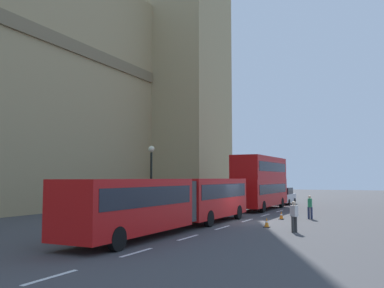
{
  "coord_description": "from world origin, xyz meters",
  "views": [
    {
      "loc": [
        -27.15,
        -9.33,
        2.96
      ],
      "look_at": [
        -3.62,
        2.09,
        5.08
      ],
      "focal_mm": 39.04,
      "sensor_mm": 36.0,
      "label": 1
    }
  ],
  "objects_px": {
    "articulated_bus": "(176,199)",
    "pedestrian_near_cones": "(294,216)",
    "sedan_lead": "(284,196)",
    "traffic_cone_west": "(267,223)",
    "traffic_cone_middle": "(281,215)",
    "street_lamp": "(151,176)",
    "double_decker_bus": "(261,180)",
    "pedestrian_by_kerb": "(310,206)"
  },
  "relations": [
    {
      "from": "traffic_cone_west",
      "to": "pedestrian_near_cones",
      "type": "distance_m",
      "value": 2.69
    },
    {
      "from": "double_decker_bus",
      "to": "pedestrian_near_cones",
      "type": "relative_size",
      "value": 6.02
    },
    {
      "from": "articulated_bus",
      "to": "pedestrian_by_kerb",
      "type": "height_order",
      "value": "articulated_bus"
    },
    {
      "from": "traffic_cone_west",
      "to": "traffic_cone_middle",
      "type": "height_order",
      "value": "same"
    },
    {
      "from": "double_decker_bus",
      "to": "traffic_cone_west",
      "type": "bearing_deg",
      "value": -162.11
    },
    {
      "from": "traffic_cone_middle",
      "to": "street_lamp",
      "type": "bearing_deg",
      "value": 115.58
    },
    {
      "from": "traffic_cone_west",
      "to": "sedan_lead",
      "type": "bearing_deg",
      "value": 10.91
    },
    {
      "from": "articulated_bus",
      "to": "pedestrian_near_cones",
      "type": "xyz_separation_m",
      "value": [
        1.79,
        -6.33,
        -0.83
      ]
    },
    {
      "from": "articulated_bus",
      "to": "double_decker_bus",
      "type": "relative_size",
      "value": 1.74
    },
    {
      "from": "traffic_cone_middle",
      "to": "sedan_lead",
      "type": "bearing_deg",
      "value": 12.85
    },
    {
      "from": "street_lamp",
      "to": "traffic_cone_middle",
      "type": "bearing_deg",
      "value": -64.42
    },
    {
      "from": "articulated_bus",
      "to": "traffic_cone_west",
      "type": "distance_m",
      "value": 5.73
    },
    {
      "from": "articulated_bus",
      "to": "pedestrian_near_cones",
      "type": "bearing_deg",
      "value": -74.2
    },
    {
      "from": "double_decker_bus",
      "to": "traffic_cone_middle",
      "type": "bearing_deg",
      "value": -154.42
    },
    {
      "from": "sedan_lead",
      "to": "pedestrian_by_kerb",
      "type": "height_order",
      "value": "sedan_lead"
    },
    {
      "from": "articulated_bus",
      "to": "pedestrian_by_kerb",
      "type": "relative_size",
      "value": 10.48
    },
    {
      "from": "traffic_cone_west",
      "to": "street_lamp",
      "type": "xyz_separation_m",
      "value": [
        1.17,
        8.83,
        2.77
      ]
    },
    {
      "from": "articulated_bus",
      "to": "pedestrian_by_kerb",
      "type": "bearing_deg",
      "value": -30.61
    },
    {
      "from": "double_decker_bus",
      "to": "street_lamp",
      "type": "relative_size",
      "value": 1.93
    },
    {
      "from": "articulated_bus",
      "to": "pedestrian_by_kerb",
      "type": "distance_m",
      "value": 11.33
    },
    {
      "from": "street_lamp",
      "to": "pedestrian_by_kerb",
      "type": "xyz_separation_m",
      "value": [
        5.09,
        -10.26,
        -2.14
      ]
    },
    {
      "from": "double_decker_bus",
      "to": "street_lamp",
      "type": "height_order",
      "value": "street_lamp"
    },
    {
      "from": "sedan_lead",
      "to": "street_lamp",
      "type": "distance_m",
      "value": 21.61
    },
    {
      "from": "traffic_cone_west",
      "to": "pedestrian_near_cones",
      "type": "xyz_separation_m",
      "value": [
        -1.68,
        -2.0,
        0.63
      ]
    },
    {
      "from": "double_decker_bus",
      "to": "sedan_lead",
      "type": "relative_size",
      "value": 2.31
    },
    {
      "from": "traffic_cone_west",
      "to": "traffic_cone_middle",
      "type": "distance_m",
      "value": 5.22
    },
    {
      "from": "traffic_cone_middle",
      "to": "pedestrian_near_cones",
      "type": "distance_m",
      "value": 7.32
    },
    {
      "from": "double_decker_bus",
      "to": "sedan_lead",
      "type": "bearing_deg",
      "value": -0.33
    },
    {
      "from": "sedan_lead",
      "to": "pedestrian_near_cones",
      "type": "bearing_deg",
      "value": -165.26
    },
    {
      "from": "traffic_cone_middle",
      "to": "pedestrian_by_kerb",
      "type": "relative_size",
      "value": 0.34
    },
    {
      "from": "sedan_lead",
      "to": "traffic_cone_middle",
      "type": "height_order",
      "value": "sedan_lead"
    },
    {
      "from": "traffic_cone_middle",
      "to": "pedestrian_by_kerb",
      "type": "height_order",
      "value": "pedestrian_by_kerb"
    },
    {
      "from": "articulated_bus",
      "to": "traffic_cone_west",
      "type": "relative_size",
      "value": 30.52
    },
    {
      "from": "sedan_lead",
      "to": "traffic_cone_middle",
      "type": "relative_size",
      "value": 7.59
    },
    {
      "from": "street_lamp",
      "to": "pedestrian_near_cones",
      "type": "bearing_deg",
      "value": -104.73
    },
    {
      "from": "traffic_cone_west",
      "to": "articulated_bus",
      "type": "bearing_deg",
      "value": 128.73
    },
    {
      "from": "articulated_bus",
      "to": "traffic_cone_west",
      "type": "xyz_separation_m",
      "value": [
        3.47,
        -4.32,
        -1.46
      ]
    },
    {
      "from": "double_decker_bus",
      "to": "pedestrian_near_cones",
      "type": "distance_m",
      "value": 16.45
    },
    {
      "from": "articulated_bus",
      "to": "traffic_cone_middle",
      "type": "distance_m",
      "value": 9.63
    },
    {
      "from": "sedan_lead",
      "to": "street_lamp",
      "type": "relative_size",
      "value": 0.83
    },
    {
      "from": "traffic_cone_middle",
      "to": "traffic_cone_west",
      "type": "bearing_deg",
      "value": -175.6
    },
    {
      "from": "pedestrian_near_cones",
      "to": "double_decker_bus",
      "type": "bearing_deg",
      "value": 22.77
    }
  ]
}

